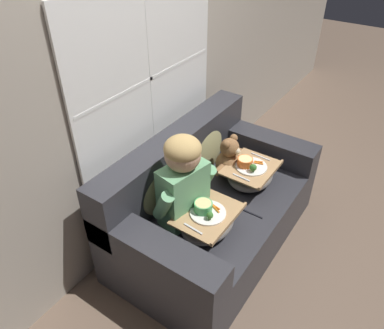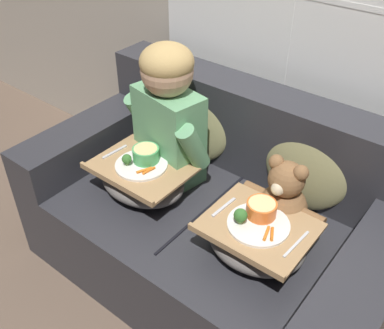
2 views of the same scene
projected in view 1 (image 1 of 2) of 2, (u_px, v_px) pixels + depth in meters
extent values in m
plane|color=brown|center=(215.00, 239.00, 3.08)|extent=(14.00, 14.00, 0.00)
cube|color=#A89E8E|center=(145.00, 72.00, 2.60)|extent=(8.00, 0.05, 2.60)
cube|color=white|center=(150.00, 78.00, 2.60)|extent=(1.44, 0.02, 1.27)
cube|color=black|center=(149.00, 78.00, 2.60)|extent=(1.39, 0.01, 1.22)
cube|color=white|center=(150.00, 78.00, 2.60)|extent=(0.02, 0.02, 1.22)
cube|color=white|center=(150.00, 78.00, 2.60)|extent=(1.39, 0.02, 0.02)
cube|color=#2D2D33|center=(216.00, 220.00, 2.95)|extent=(1.68, 0.98, 0.44)
cube|color=#2D2D33|center=(176.00, 158.00, 2.86)|extent=(1.68, 0.22, 0.44)
cube|color=#2D2D33|center=(155.00, 252.00, 2.27)|extent=(0.22, 0.98, 0.20)
cube|color=#2D2D33|center=(261.00, 144.00, 3.25)|extent=(0.22, 0.98, 0.20)
cube|color=black|center=(219.00, 199.00, 2.81)|extent=(0.01, 0.72, 0.01)
ellipsoid|color=#898456|center=(159.00, 185.00, 2.62)|extent=(0.43, 0.21, 0.45)
ellipsoid|color=#898456|center=(207.00, 145.00, 3.04)|extent=(0.41, 0.20, 0.43)
cube|color=#66A370|center=(183.00, 194.00, 2.52)|extent=(0.36, 0.24, 0.45)
sphere|color=tan|center=(183.00, 154.00, 2.32)|extent=(0.23, 0.23, 0.23)
ellipsoid|color=tan|center=(183.00, 149.00, 2.30)|extent=(0.24, 0.24, 0.16)
cylinder|color=#66A370|center=(163.00, 205.00, 2.38)|extent=(0.12, 0.19, 0.25)
cylinder|color=#66A370|center=(205.00, 179.00, 2.60)|extent=(0.12, 0.19, 0.25)
sphere|color=brown|center=(229.00, 164.00, 3.00)|extent=(0.21, 0.21, 0.21)
sphere|color=brown|center=(230.00, 148.00, 2.91)|extent=(0.15, 0.15, 0.15)
sphere|color=brown|center=(226.00, 144.00, 2.84)|extent=(0.06, 0.06, 0.06)
sphere|color=brown|center=(234.00, 138.00, 2.91)|extent=(0.06, 0.06, 0.06)
sphere|color=beige|center=(237.00, 151.00, 2.88)|extent=(0.05, 0.05, 0.05)
sphere|color=black|center=(239.00, 151.00, 2.87)|extent=(0.02, 0.02, 0.02)
cylinder|color=brown|center=(220.00, 170.00, 2.90)|extent=(0.11, 0.06, 0.05)
cylinder|color=brown|center=(237.00, 154.00, 3.08)|extent=(0.11, 0.06, 0.05)
cylinder|color=brown|center=(236.00, 179.00, 2.97)|extent=(0.06, 0.10, 0.05)
cylinder|color=brown|center=(242.00, 173.00, 3.03)|extent=(0.06, 0.10, 0.05)
ellipsoid|color=slate|center=(208.00, 222.00, 2.52)|extent=(0.43, 0.33, 0.14)
cube|color=tan|center=(208.00, 214.00, 2.47)|extent=(0.45, 0.34, 0.01)
cube|color=tan|center=(230.00, 223.00, 2.39)|extent=(0.45, 0.02, 0.02)
cylinder|color=white|center=(208.00, 213.00, 2.47)|extent=(0.24, 0.24, 0.01)
cylinder|color=#4CAD60|center=(203.00, 207.00, 2.46)|extent=(0.12, 0.12, 0.06)
cylinder|color=#E5D189|center=(203.00, 203.00, 2.44)|extent=(0.11, 0.11, 0.01)
sphere|color=#38702D|center=(210.00, 215.00, 2.39)|extent=(0.04, 0.04, 0.04)
cylinder|color=#7A9E56|center=(210.00, 218.00, 2.41)|extent=(0.02, 0.02, 0.02)
cylinder|color=orange|center=(216.00, 209.00, 2.48)|extent=(0.04, 0.07, 0.01)
cylinder|color=orange|center=(216.00, 207.00, 2.49)|extent=(0.02, 0.07, 0.01)
cube|color=silver|center=(193.00, 229.00, 2.35)|extent=(0.02, 0.14, 0.01)
ellipsoid|color=slate|center=(250.00, 176.00, 2.93)|extent=(0.40, 0.34, 0.14)
cube|color=tan|center=(251.00, 168.00, 2.89)|extent=(0.42, 0.35, 0.01)
cube|color=tan|center=(271.00, 174.00, 2.80)|extent=(0.42, 0.02, 0.02)
cylinder|color=white|center=(251.00, 166.00, 2.88)|extent=(0.24, 0.24, 0.01)
cylinder|color=orange|center=(245.00, 162.00, 2.87)|extent=(0.12, 0.12, 0.06)
cylinder|color=#E5D189|center=(245.00, 159.00, 2.85)|extent=(0.11, 0.11, 0.01)
sphere|color=#38702D|center=(253.00, 167.00, 2.80)|extent=(0.05, 0.05, 0.05)
cylinder|color=#7A9E56|center=(253.00, 170.00, 2.81)|extent=(0.02, 0.02, 0.02)
cylinder|color=orange|center=(259.00, 163.00, 2.89)|extent=(0.03, 0.07, 0.01)
cylinder|color=orange|center=(258.00, 162.00, 2.91)|extent=(0.04, 0.06, 0.01)
cube|color=silver|center=(241.00, 177.00, 2.77)|extent=(0.02, 0.14, 0.01)
cube|color=silver|center=(261.00, 157.00, 2.99)|extent=(0.02, 0.17, 0.01)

